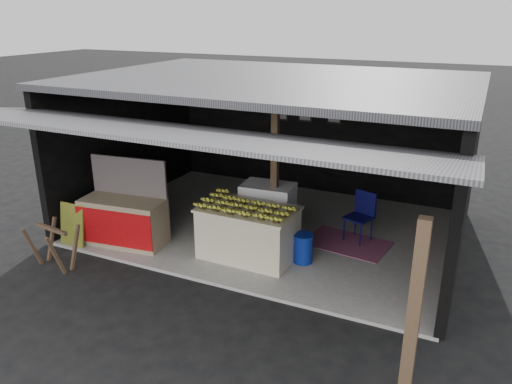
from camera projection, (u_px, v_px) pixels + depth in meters
The scene contains 13 objects.
ground at pixel (211, 285), 8.04m from camera, with size 80.00×80.00×0.00m, color black.
concrete_slab at pixel (272, 226), 10.16m from camera, with size 7.00×5.00×0.06m, color gray.
shophouse at pixel (279, 123), 9.72m from camera, with size 7.40×7.29×3.02m.
banana_table at pixel (248, 232), 8.71m from camera, with size 1.68×1.05×0.92m.
banana_pile at pixel (248, 203), 8.52m from camera, with size 1.54×0.93×0.18m, color yellow, non-canonical shape.
white_crate at pixel (268, 211), 9.45m from camera, with size 1.00×0.72×1.06m.
neighbor_stall at pixel (124, 219), 9.23m from camera, with size 1.61×0.87×1.59m.
green_signboard at pixel (72, 224), 9.19m from camera, with size 0.53×0.04×0.80m, color black.
sawhorse at pixel (53, 242), 8.43m from camera, with size 0.78×0.75×0.76m.
water_barrel at pixel (303, 249), 8.59m from camera, with size 0.33×0.33×0.49m, color navy.
plastic_chair at pixel (362, 212), 9.35m from camera, with size 0.57×0.57×0.94m.
magenta_rug at pixel (347, 243), 9.36m from camera, with size 1.50×1.00×0.01m, color #73194E.
picture_frames at pixel (307, 113), 11.62m from camera, with size 1.62×0.04×0.46m.
Camera 1 is at (3.64, -6.07, 4.16)m, focal length 35.00 mm.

